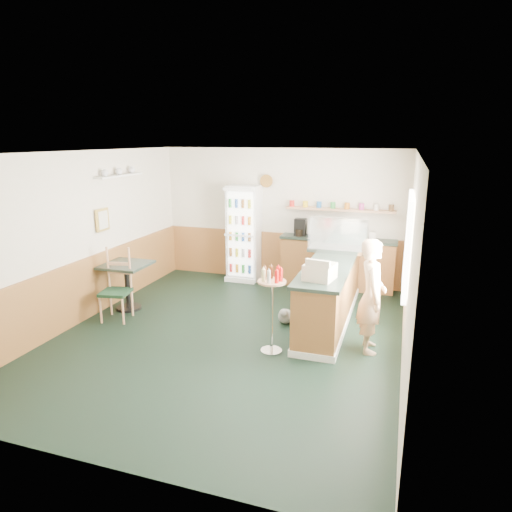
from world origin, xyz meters
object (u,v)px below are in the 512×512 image
at_px(cash_register, 320,272).
at_px(cafe_table, 127,277).
at_px(display_case, 339,235).
at_px(condiment_stand, 272,298).
at_px(drinks_fridge, 244,234).
at_px(cafe_chair, 118,282).
at_px(shopkeeper, 372,296).

height_order(cash_register, cafe_table, cash_register).
relative_size(display_case, condiment_stand, 0.81).
height_order(drinks_fridge, cash_register, drinks_fridge).
xyz_separation_m(display_case, condiment_stand, (-0.58, -2.06, -0.49)).
bearing_deg(cash_register, cafe_chair, -171.43).
distance_m(condiment_stand, cafe_chair, 2.77).
bearing_deg(drinks_fridge, cafe_table, -120.49).
relative_size(drinks_fridge, cash_register, 4.97).
bearing_deg(cafe_chair, condiment_stand, -19.68).
distance_m(cafe_table, cafe_chair, 0.39).
bearing_deg(display_case, cafe_table, -159.72).
relative_size(cafe_table, cafe_chair, 0.70).
relative_size(drinks_fridge, shopkeeper, 1.23).
bearing_deg(condiment_stand, drinks_fridge, 116.08).
height_order(display_case, cafe_table, display_case).
height_order(display_case, cash_register, display_case).
distance_m(display_case, cafe_table, 3.69).
relative_size(shopkeeper, cafe_table, 1.95).
bearing_deg(cafe_table, shopkeeper, -4.52).
xyz_separation_m(cash_register, cafe_chair, (-3.31, 0.09, -0.51)).
xyz_separation_m(drinks_fridge, cafe_chair, (-1.23, -2.62, -0.37)).
xyz_separation_m(display_case, cash_register, (0.00, -1.72, -0.17)).
bearing_deg(cafe_table, cash_register, -7.72).
relative_size(display_case, cafe_chair, 0.83).
height_order(shopkeeper, cafe_table, shopkeeper).
distance_m(cash_register, cafe_chair, 3.35).
xyz_separation_m(shopkeeper, condiment_stand, (-1.28, -0.48, -0.00)).
bearing_deg(condiment_stand, shopkeeper, 20.39).
distance_m(drinks_fridge, shopkeeper, 3.79).
bearing_deg(cash_register, drinks_fridge, 137.50).
bearing_deg(cafe_table, drinks_fridge, 59.51).
height_order(drinks_fridge, cafe_chair, drinks_fridge).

